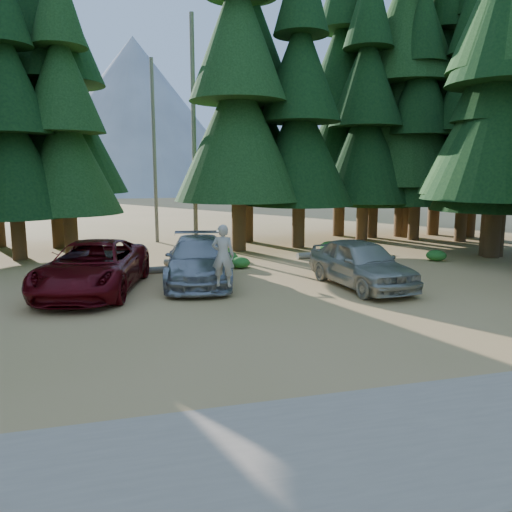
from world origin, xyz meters
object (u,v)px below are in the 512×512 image
at_px(red_pickup, 93,267).
at_px(log_left, 158,270).
at_px(log_right, 340,253).
at_px(frisbee_player, 223,255).
at_px(log_mid, 198,265).
at_px(silver_minivan_center, 198,260).
at_px(silver_minivan_right, 361,263).

distance_m(red_pickup, log_left, 3.55).
relative_size(log_left, log_right, 0.79).
distance_m(frisbee_player, log_mid, 5.64).
distance_m(silver_minivan_center, frisbee_player, 2.89).
bearing_deg(log_mid, silver_minivan_center, -60.12).
bearing_deg(log_left, silver_minivan_right, -36.69).
xyz_separation_m(silver_minivan_center, silver_minivan_right, (5.37, -2.16, 0.02)).
relative_size(silver_minivan_center, log_right, 1.23).
xyz_separation_m(frisbee_player, log_mid, (0.01, 5.49, -1.30)).
bearing_deg(log_right, log_mid, -178.67).
bearing_deg(silver_minivan_center, frisbee_player, -73.96).
height_order(silver_minivan_right, log_right, silver_minivan_right).
bearing_deg(log_mid, log_right, 47.17).
bearing_deg(silver_minivan_right, silver_minivan_center, 152.86).
bearing_deg(log_left, log_mid, 16.33).
bearing_deg(red_pickup, silver_minivan_right, 3.06).
relative_size(silver_minivan_right, frisbee_player, 2.53).
xyz_separation_m(red_pickup, log_right, (10.93, 4.42, -0.70)).
bearing_deg(frisbee_player, log_left, -50.43).
relative_size(red_pickup, silver_minivan_center, 1.09).
distance_m(log_left, log_mid, 1.80).
bearing_deg(log_mid, frisbee_player, -52.43).
bearing_deg(log_mid, silver_minivan_right, -6.46).
bearing_deg(silver_minivan_center, log_left, 131.38).
bearing_deg(silver_minivan_center, red_pickup, -162.35).
relative_size(frisbee_player, log_mid, 0.60).
bearing_deg(frisbee_player, log_mid, -69.56).
height_order(frisbee_player, log_right, frisbee_player).
distance_m(red_pickup, log_right, 11.81).
height_order(silver_minivan_center, frisbee_player, frisbee_player).
xyz_separation_m(silver_minivan_right, frisbee_player, (-5.01, -0.64, 0.60)).
relative_size(log_mid, log_right, 0.70).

